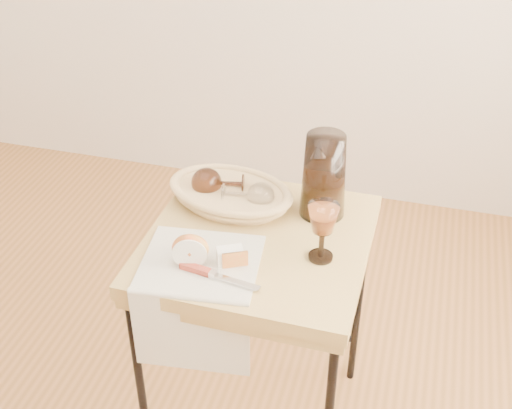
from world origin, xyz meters
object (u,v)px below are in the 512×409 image
(goblet_lying_b, at_px, (245,195))
(bread_basket, at_px, (231,196))
(pitcher, at_px, (324,176))
(goblet_lying_a, at_px, (222,183))
(wine_goblet, at_px, (322,232))
(side_table, at_px, (258,337))
(table_knife, at_px, (216,275))
(apple_half, at_px, (190,249))
(tea_towel, at_px, (201,263))

(goblet_lying_b, bearing_deg, bread_basket, 149.45)
(pitcher, bearing_deg, goblet_lying_b, 179.61)
(goblet_lying_a, relative_size, wine_goblet, 0.87)
(side_table, distance_m, table_knife, 0.44)
(wine_goblet, relative_size, apple_half, 1.75)
(goblet_lying_b, distance_m, pitcher, 0.23)
(table_knife, bearing_deg, tea_towel, 149.48)
(pitcher, bearing_deg, tea_towel, -142.18)
(side_table, bearing_deg, pitcher, 48.73)
(wine_goblet, height_order, apple_half, wine_goblet)
(goblet_lying_b, bearing_deg, apple_half, -112.15)
(bread_basket, bearing_deg, goblet_lying_a, 162.75)
(goblet_lying_a, relative_size, table_knife, 0.68)
(side_table, bearing_deg, tea_towel, -127.64)
(side_table, relative_size, goblet_lying_b, 5.86)
(wine_goblet, relative_size, table_knife, 0.77)
(bread_basket, xyz_separation_m, apple_half, (-0.02, -0.29, 0.02))
(side_table, xyz_separation_m, tea_towel, (-0.11, -0.14, 0.38))
(side_table, distance_m, tea_towel, 0.42)
(tea_towel, distance_m, goblet_lying_b, 0.27)
(pitcher, distance_m, table_knife, 0.42)
(pitcher, xyz_separation_m, table_knife, (-0.20, -0.35, -0.11))
(goblet_lying_b, bearing_deg, pitcher, 3.43)
(goblet_lying_a, bearing_deg, pitcher, 170.65)
(side_table, xyz_separation_m, table_knife, (-0.05, -0.19, 0.39))
(tea_towel, height_order, pitcher, pitcher)
(bread_basket, relative_size, goblet_lying_a, 2.29)
(bread_basket, height_order, wine_goblet, wine_goblet)
(goblet_lying_a, height_order, goblet_lying_b, goblet_lying_a)
(pitcher, bearing_deg, goblet_lying_a, 169.78)
(side_table, height_order, goblet_lying_b, goblet_lying_b)
(bread_basket, bearing_deg, goblet_lying_b, -12.48)
(goblet_lying_b, relative_size, apple_half, 1.36)
(goblet_lying_b, height_order, apple_half, apple_half)
(pitcher, relative_size, table_knife, 1.34)
(tea_towel, xyz_separation_m, bread_basket, (-0.01, 0.28, 0.02))
(goblet_lying_b, bearing_deg, tea_towel, -107.88)
(goblet_lying_b, xyz_separation_m, wine_goblet, (0.25, -0.16, 0.03))
(tea_towel, relative_size, apple_half, 3.17)
(goblet_lying_a, relative_size, apple_half, 1.53)
(side_table, distance_m, bread_basket, 0.44)
(goblet_lying_b, bearing_deg, table_knife, -95.87)
(pitcher, bearing_deg, side_table, -143.84)
(tea_towel, height_order, goblet_lying_b, goblet_lying_b)
(tea_towel, height_order, goblet_lying_a, goblet_lying_a)
(side_table, distance_m, wine_goblet, 0.49)
(bread_basket, relative_size, table_knife, 1.55)
(pitcher, bearing_deg, bread_basket, 173.21)
(goblet_lying_a, xyz_separation_m, goblet_lying_b, (0.08, -0.03, -0.00))
(bread_basket, distance_m, pitcher, 0.28)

